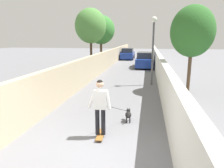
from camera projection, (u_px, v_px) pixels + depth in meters
ground_plane at (130, 71)px, 18.78m from camera, size 80.00×80.00×0.00m
wall_left at (98, 64)px, 17.07m from camera, size 48.00×0.30×1.73m
fence_right at (158, 65)px, 16.27m from camera, size 48.00×0.30×1.74m
tree_left_near at (101, 30)px, 23.37m from camera, size 3.13×3.13×5.46m
tree_right_mid at (192, 32)px, 11.16m from camera, size 2.34×2.34×4.71m
tree_left_far at (91, 26)px, 17.50m from camera, size 2.63×2.63×5.42m
lamp_post at (153, 39)px, 12.75m from camera, size 0.36×0.36×4.23m
skateboard at (101, 135)px, 6.38m from camera, size 0.81×0.27×0.08m
person_skateboarder at (100, 103)px, 6.16m from camera, size 0.25×0.71×1.71m
dog at (128, 114)px, 7.51m from camera, size 1.62×0.86×1.06m
car_near at (145, 60)px, 21.24m from camera, size 4.21×1.80×1.54m
car_far at (128, 54)px, 29.45m from camera, size 4.34×1.80×1.54m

